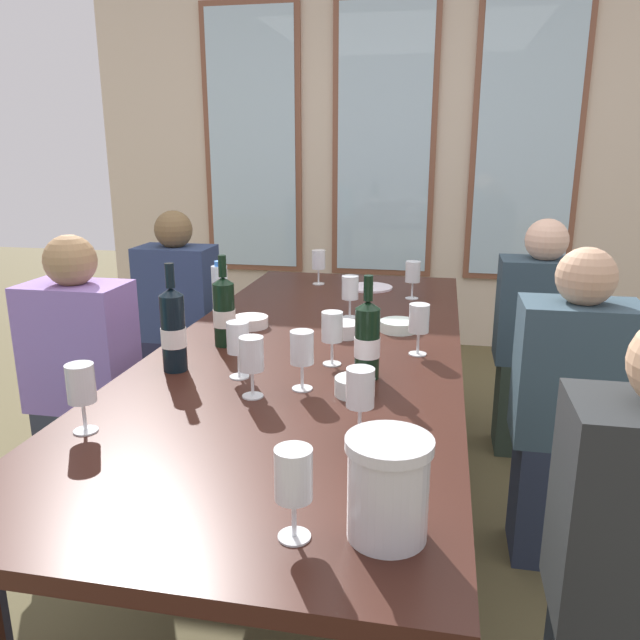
# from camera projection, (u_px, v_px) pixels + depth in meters

# --- Properties ---
(ground_plane) EXTENTS (12.00, 12.00, 0.00)m
(ground_plane) POSITION_uv_depth(u_px,v_px,m) (312.00, 529.00, 2.40)
(ground_plane) COLOR brown
(back_wall_with_windows) EXTENTS (4.23, 0.10, 2.90)m
(back_wall_with_windows) POSITION_uv_depth(u_px,v_px,m) (384.00, 142.00, 4.38)
(back_wall_with_windows) COLOR beige
(back_wall_with_windows) RESTS_ON ground
(dining_table) EXTENTS (1.03, 2.57, 0.74)m
(dining_table) POSITION_uv_depth(u_px,v_px,m) (312.00, 362.00, 2.22)
(dining_table) COLOR #351912
(dining_table) RESTS_ON ground
(white_plate_0) EXTENTS (0.22, 0.22, 0.01)m
(white_plate_0) POSITION_uv_depth(u_px,v_px,m) (370.00, 287.00, 3.08)
(white_plate_0) COLOR white
(white_plate_0) RESTS_ON dining_table
(metal_pitcher) EXTENTS (0.16, 0.16, 0.19)m
(metal_pitcher) POSITION_uv_depth(u_px,v_px,m) (388.00, 487.00, 1.10)
(metal_pitcher) COLOR silver
(metal_pitcher) RESTS_ON dining_table
(wine_bottle_0) EXTENTS (0.08, 0.08, 0.34)m
(wine_bottle_0) POSITION_uv_depth(u_px,v_px,m) (173.00, 329.00, 1.92)
(wine_bottle_0) COLOR black
(wine_bottle_0) RESTS_ON dining_table
(wine_bottle_1) EXTENTS (0.08, 0.08, 0.31)m
(wine_bottle_1) POSITION_uv_depth(u_px,v_px,m) (367.00, 339.00, 1.86)
(wine_bottle_1) COLOR black
(wine_bottle_1) RESTS_ON dining_table
(wine_bottle_2) EXTENTS (0.08, 0.08, 0.32)m
(wine_bottle_2) POSITION_uv_depth(u_px,v_px,m) (224.00, 311.00, 2.17)
(wine_bottle_2) COLOR black
(wine_bottle_2) RESTS_ON dining_table
(tasting_bowl_0) EXTENTS (0.14, 0.14, 0.04)m
(tasting_bowl_0) POSITION_uv_depth(u_px,v_px,m) (399.00, 326.00, 2.36)
(tasting_bowl_0) COLOR white
(tasting_bowl_0) RESTS_ON dining_table
(tasting_bowl_1) EXTENTS (0.11, 0.11, 0.05)m
(tasting_bowl_1) POSITION_uv_depth(u_px,v_px,m) (355.00, 386.00, 1.75)
(tasting_bowl_1) COLOR white
(tasting_bowl_1) RESTS_ON dining_table
(tasting_bowl_2) EXTENTS (0.12, 0.12, 0.05)m
(tasting_bowl_2) POSITION_uv_depth(u_px,v_px,m) (344.00, 329.00, 2.30)
(tasting_bowl_2) COLOR white
(tasting_bowl_2) RESTS_ON dining_table
(tasting_bowl_3) EXTENTS (0.14, 0.14, 0.04)m
(tasting_bowl_3) POSITION_uv_depth(u_px,v_px,m) (250.00, 322.00, 2.42)
(tasting_bowl_3) COLOR white
(tasting_bowl_3) RESTS_ON dining_table
(water_bottle) EXTENTS (0.06, 0.06, 0.24)m
(water_bottle) POSITION_uv_depth(u_px,v_px,m) (220.00, 292.00, 2.49)
(water_bottle) COLOR white
(water_bottle) RESTS_ON dining_table
(wine_glass_0) EXTENTS (0.07, 0.07, 0.17)m
(wine_glass_0) POSITION_uv_depth(u_px,v_px,m) (302.00, 349.00, 1.77)
(wine_glass_0) COLOR white
(wine_glass_0) RESTS_ON dining_table
(wine_glass_1) EXTENTS (0.07, 0.07, 0.17)m
(wine_glass_1) POSITION_uv_depth(u_px,v_px,m) (319.00, 261.00, 3.15)
(wine_glass_1) COLOR white
(wine_glass_1) RESTS_ON dining_table
(wine_glass_2) EXTENTS (0.07, 0.07, 0.17)m
(wine_glass_2) POSITION_uv_depth(u_px,v_px,m) (332.00, 329.00, 1.97)
(wine_glass_2) COLOR white
(wine_glass_2) RESTS_ON dining_table
(wine_glass_3) EXTENTS (0.07, 0.07, 0.17)m
(wine_glass_3) POSITION_uv_depth(u_px,v_px,m) (294.00, 479.00, 1.09)
(wine_glass_3) COLOR white
(wine_glass_3) RESTS_ON dining_table
(wine_glass_4) EXTENTS (0.07, 0.07, 0.17)m
(wine_glass_4) POSITION_uv_depth(u_px,v_px,m) (419.00, 320.00, 2.07)
(wine_glass_4) COLOR white
(wine_glass_4) RESTS_ON dining_table
(wine_glass_5) EXTENTS (0.07, 0.07, 0.17)m
(wine_glass_5) POSITION_uv_depth(u_px,v_px,m) (81.00, 387.00, 1.50)
(wine_glass_5) COLOR white
(wine_glass_5) RESTS_ON dining_table
(wine_glass_6) EXTENTS (0.07, 0.07, 0.17)m
(wine_glass_6) POSITION_uv_depth(u_px,v_px,m) (238.00, 340.00, 1.86)
(wine_glass_6) COLOR white
(wine_glass_6) RESTS_ON dining_table
(wine_glass_7) EXTENTS (0.07, 0.07, 0.17)m
(wine_glass_7) POSITION_uv_depth(u_px,v_px,m) (252.00, 357.00, 1.72)
(wine_glass_7) COLOR white
(wine_glass_7) RESTS_ON dining_table
(wine_glass_8) EXTENTS (0.07, 0.07, 0.17)m
(wine_glass_8) POSITION_uv_depth(u_px,v_px,m) (413.00, 273.00, 2.84)
(wine_glass_8) COLOR white
(wine_glass_8) RESTS_ON dining_table
(wine_glass_9) EXTENTS (0.07, 0.07, 0.17)m
(wine_glass_9) POSITION_uv_depth(u_px,v_px,m) (350.00, 290.00, 2.52)
(wine_glass_9) COLOR white
(wine_glass_9) RESTS_ON dining_table
(wine_glass_10) EXTENTS (0.07, 0.07, 0.17)m
(wine_glass_10) POSITION_uv_depth(u_px,v_px,m) (360.00, 390.00, 1.47)
(wine_glass_10) COLOR white
(wine_glass_10) RESTS_ON dining_table
(seated_person_2) EXTENTS (0.38, 0.24, 1.11)m
(seated_person_2) POSITION_uv_depth(u_px,v_px,m) (84.00, 387.00, 2.40)
(seated_person_2) COLOR #333643
(seated_person_2) RESTS_ON ground
(seated_person_3) EXTENTS (0.38, 0.24, 1.11)m
(seated_person_3) POSITION_uv_depth(u_px,v_px,m) (570.00, 418.00, 2.12)
(seated_person_3) COLOR #242C41
(seated_person_3) RESTS_ON ground
(seated_person_4) EXTENTS (0.38, 0.24, 1.11)m
(seated_person_4) POSITION_uv_depth(u_px,v_px,m) (179.00, 324.00, 3.25)
(seated_person_4) COLOR #21233A
(seated_person_4) RESTS_ON ground
(seated_person_5) EXTENTS (0.38, 0.24, 1.11)m
(seated_person_5) POSITION_uv_depth(u_px,v_px,m) (537.00, 345.00, 2.90)
(seated_person_5) COLOR #29362C
(seated_person_5) RESTS_ON ground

